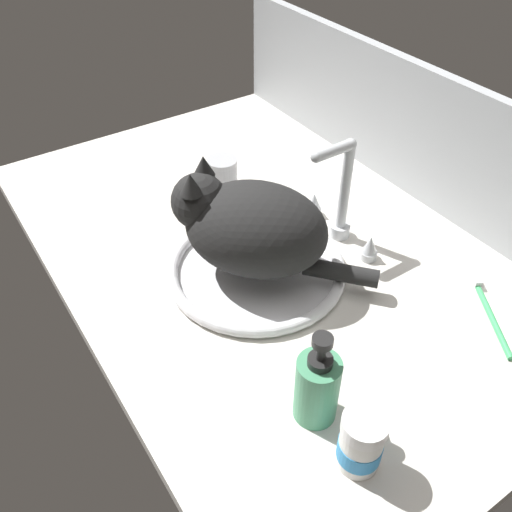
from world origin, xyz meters
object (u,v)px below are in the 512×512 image
at_px(faucet, 340,202).
at_px(cat, 247,226).
at_px(sink_basin, 256,269).
at_px(soap_pump_bottle, 317,387).
at_px(pill_bottle, 361,443).
at_px(metal_jar, 223,174).
at_px(toothbrush, 490,313).

height_order(faucet, cat, faucet).
xyz_separation_m(sink_basin, soap_pump_bottle, (0.29, -0.09, 0.05)).
bearing_deg(pill_bottle, faucet, 143.29).
relative_size(cat, pill_bottle, 3.46).
bearing_deg(cat, faucet, 86.59).
xyz_separation_m(pill_bottle, soap_pump_bottle, (-0.09, -0.00, 0.02)).
distance_m(faucet, metal_jar, 0.29).
distance_m(sink_basin, soap_pump_bottle, 0.31).
distance_m(metal_jar, soap_pump_bottle, 0.59).
height_order(faucet, pill_bottle, faucet).
bearing_deg(pill_bottle, toothbrush, 101.63).
xyz_separation_m(pill_bottle, metal_jar, (-0.65, 0.19, -0.01)).
distance_m(soap_pump_bottle, toothbrush, 0.37).
relative_size(faucet, metal_jar, 2.94).
height_order(metal_jar, toothbrush, metal_jar).
distance_m(cat, toothbrush, 0.44).
distance_m(pill_bottle, metal_jar, 0.68).
bearing_deg(cat, pill_bottle, -11.91).
height_order(sink_basin, pill_bottle, pill_bottle).
bearing_deg(metal_jar, toothbrush, 17.00).
relative_size(cat, soap_pump_bottle, 2.05).
height_order(faucet, soap_pump_bottle, faucet).
bearing_deg(pill_bottle, cat, 168.09).
xyz_separation_m(faucet, metal_jar, (-0.27, -0.10, -0.05)).
bearing_deg(toothbrush, sink_basin, -138.77).
xyz_separation_m(sink_basin, faucet, (0.00, 0.19, 0.07)).
bearing_deg(sink_basin, cat, -139.23).
bearing_deg(metal_jar, sink_basin, -18.94).
bearing_deg(cat, soap_pump_bottle, -15.43).
bearing_deg(sink_basin, faucet, 90.00).
xyz_separation_m(pill_bottle, toothbrush, (-0.07, 0.36, -0.04)).
xyz_separation_m(cat, soap_pump_bottle, (0.30, -0.08, -0.05)).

